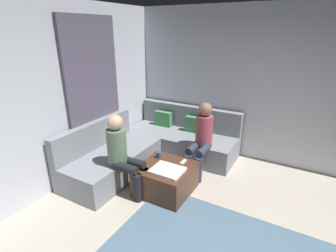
# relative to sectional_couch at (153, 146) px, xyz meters

# --- Properties ---
(wall_back) EXTENTS (6.00, 0.12, 2.70)m
(wall_back) POSITION_rel_sectional_couch_xyz_m (2.08, 1.06, 1.07)
(wall_back) COLOR silver
(wall_back) RESTS_ON ground_plane
(wall_left) EXTENTS (0.12, 6.00, 2.70)m
(wall_left) POSITION_rel_sectional_couch_xyz_m (-0.86, -1.88, 1.07)
(wall_left) COLOR silver
(wall_left) RESTS_ON ground_plane
(curtain_panel) EXTENTS (0.06, 1.10, 2.50)m
(curtain_panel) POSITION_rel_sectional_couch_xyz_m (-0.76, -0.58, 0.97)
(curtain_panel) COLOR #595166
(curtain_panel) RESTS_ON ground_plane
(sectional_couch) EXTENTS (2.10, 2.55, 0.87)m
(sectional_couch) POSITION_rel_sectional_couch_xyz_m (0.00, 0.00, 0.00)
(sectional_couch) COLOR gray
(sectional_couch) RESTS_ON ground_plane
(ottoman) EXTENTS (0.76, 0.76, 0.42)m
(ottoman) POSITION_rel_sectional_couch_xyz_m (0.67, -0.71, -0.07)
(ottoman) COLOR #4C2D1E
(ottoman) RESTS_ON ground_plane
(folded_blanket) EXTENTS (0.44, 0.36, 0.04)m
(folded_blanket) POSITION_rel_sectional_couch_xyz_m (0.77, -0.83, 0.16)
(folded_blanket) COLOR white
(folded_blanket) RESTS_ON ottoman
(coffee_mug) EXTENTS (0.08, 0.08, 0.10)m
(coffee_mug) POSITION_rel_sectional_couch_xyz_m (0.45, -0.53, 0.19)
(coffee_mug) COLOR #334C72
(coffee_mug) RESTS_ON ottoman
(game_remote) EXTENTS (0.05, 0.15, 0.02)m
(game_remote) POSITION_rel_sectional_couch_xyz_m (0.85, -0.49, 0.15)
(game_remote) COLOR white
(game_remote) RESTS_ON ottoman
(person_on_couch_back) EXTENTS (0.30, 0.60, 1.20)m
(person_on_couch_back) POSITION_rel_sectional_couch_xyz_m (0.91, 0.06, 0.38)
(person_on_couch_back) COLOR #2D3347
(person_on_couch_back) RESTS_ON ground_plane
(person_on_couch_side) EXTENTS (0.60, 0.30, 1.20)m
(person_on_couch_side) POSITION_rel_sectional_couch_xyz_m (0.15, -1.03, 0.38)
(person_on_couch_side) COLOR black
(person_on_couch_side) RESTS_ON ground_plane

